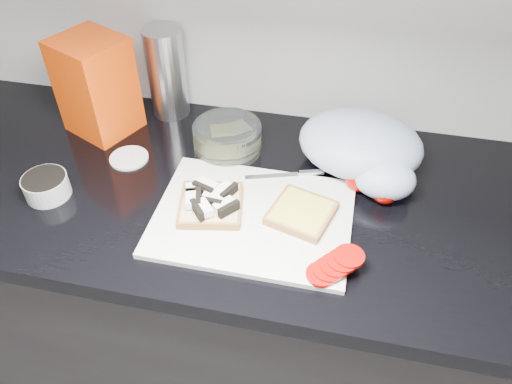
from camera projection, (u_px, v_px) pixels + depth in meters
base_cabinet at (221, 305)px, 1.43m from camera, size 3.50×0.60×0.86m
countertop at (212, 189)px, 1.12m from camera, size 3.50×0.64×0.04m
cutting_board at (253, 217)px, 1.02m from camera, size 0.40×0.30×0.01m
bread_left at (210, 203)px, 1.03m from camera, size 0.15×0.15×0.04m
bread_right at (301, 213)px, 1.01m from camera, size 0.15×0.15×0.02m
tomato_slices at (335, 265)px, 0.91m from camera, size 0.12×0.11×0.02m
knife at (295, 174)px, 1.11m from camera, size 0.17×0.07×0.01m
seed_tub at (46, 185)px, 1.06m from camera, size 0.10×0.10×0.05m
tub_lid at (129, 158)px, 1.17m from camera, size 0.12×0.12×0.01m
glass_bowl at (227, 138)px, 1.18m from camera, size 0.16×0.16×0.07m
bread_bag at (96, 86)px, 1.19m from camera, size 0.19×0.19×0.24m
steel_canister at (167, 73)px, 1.24m from camera, size 0.10×0.10×0.23m
grocery_bag at (364, 148)px, 1.11m from camera, size 0.30×0.27×0.12m
whole_tomatoes at (372, 184)px, 1.06m from camera, size 0.12×0.09×0.06m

